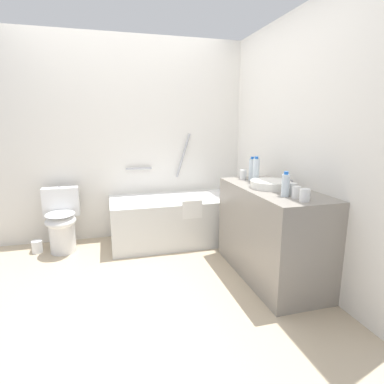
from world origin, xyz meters
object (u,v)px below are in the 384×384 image
(sink_faucet, at_px, (291,184))
(drinking_glass_3, at_px, (296,192))
(water_bottle_2, at_px, (286,185))
(drinking_glass_1, at_px, (305,195))
(bathtub, at_px, (182,218))
(toilet_paper_roll, at_px, (37,247))
(toilet, at_px, (62,221))
(sink_basin, at_px, (270,184))
(water_bottle_1, at_px, (256,171))
(water_bottle_0, at_px, (252,169))
(drinking_glass_2, at_px, (243,175))
(drinking_glass_0, at_px, (292,189))

(sink_faucet, height_order, drinking_glass_3, drinking_glass_3)
(water_bottle_2, height_order, drinking_glass_1, water_bottle_2)
(bathtub, xyz_separation_m, toilet_paper_roll, (-1.63, 0.06, -0.22))
(toilet, bearing_deg, drinking_glass_1, 47.17)
(sink_basin, height_order, water_bottle_1, water_bottle_1)
(bathtub, xyz_separation_m, water_bottle_1, (0.53, -0.83, 0.67))
(water_bottle_2, height_order, toilet_paper_roll, water_bottle_2)
(bathtub, xyz_separation_m, sink_faucet, (0.77, -1.07, 0.58))
(water_bottle_0, bearing_deg, drinking_glass_3, -90.41)
(bathtub, distance_m, water_bottle_2, 1.61)
(sink_faucet, height_order, drinking_glass_2, drinking_glass_2)
(drinking_glass_1, bearing_deg, bathtub, 109.43)
(drinking_glass_2, bearing_deg, toilet, 160.35)
(sink_faucet, bearing_deg, toilet, 152.23)
(sink_basin, xyz_separation_m, drinking_glass_1, (-0.00, -0.51, 0.02))
(water_bottle_0, height_order, drinking_glass_2, water_bottle_0)
(toilet, distance_m, sink_faucet, 2.45)
(sink_basin, height_order, water_bottle_2, water_bottle_2)
(drinking_glass_1, bearing_deg, toilet, 139.54)
(toilet, relative_size, drinking_glass_0, 7.22)
(sink_basin, distance_m, water_bottle_2, 0.33)
(drinking_glass_0, bearing_deg, water_bottle_2, -165.82)
(toilet, bearing_deg, sink_basin, 57.35)
(toilet, height_order, drinking_glass_1, drinking_glass_1)
(water_bottle_0, bearing_deg, drinking_glass_2, 132.16)
(bathtub, distance_m, water_bottle_1, 1.19)
(sink_faucet, xyz_separation_m, drinking_glass_0, (-0.18, -0.31, 0.02))
(bathtub, bearing_deg, water_bottle_0, -50.34)
(drinking_glass_0, distance_m, drinking_glass_3, 0.10)
(drinking_glass_2, distance_m, drinking_glass_3, 0.86)
(drinking_glass_2, xyz_separation_m, drinking_glass_3, (0.06, -0.85, -0.00))
(bathtub, height_order, drinking_glass_0, bathtub)
(water_bottle_1, xyz_separation_m, toilet_paper_roll, (-2.16, 0.89, -0.89))
(water_bottle_1, relative_size, drinking_glass_1, 2.67)
(drinking_glass_0, bearing_deg, drinking_glass_2, 96.19)
(toilet, xyz_separation_m, drinking_glass_3, (1.91, -1.51, 0.54))
(bathtub, distance_m, drinking_glass_3, 1.68)
(sink_basin, distance_m, drinking_glass_0, 0.31)
(sink_basin, bearing_deg, drinking_glass_3, -90.05)
(water_bottle_2, xyz_separation_m, toilet_paper_roll, (-2.13, 1.45, -0.86))
(drinking_glass_1, bearing_deg, water_bottle_0, 89.43)
(sink_basin, distance_m, drinking_glass_1, 0.51)
(sink_basin, relative_size, drinking_glass_2, 3.58)
(bathtub, height_order, sink_basin, bathtub)
(water_bottle_1, xyz_separation_m, drinking_glass_0, (0.05, -0.54, -0.07))
(drinking_glass_1, bearing_deg, drinking_glass_3, 88.36)
(water_bottle_0, xyz_separation_m, water_bottle_1, (-0.03, -0.15, 0.01))
(drinking_glass_1, distance_m, drinking_glass_3, 0.11)
(drinking_glass_1, xyz_separation_m, drinking_glass_2, (-0.05, 0.96, 0.00))
(drinking_glass_0, relative_size, drinking_glass_3, 1.07)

